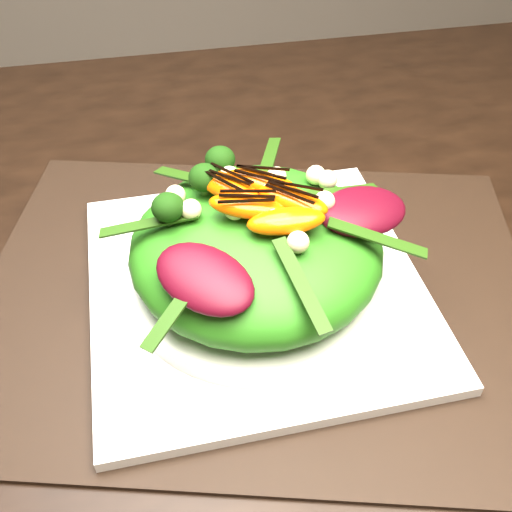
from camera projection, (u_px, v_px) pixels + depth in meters
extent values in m
cube|color=black|center=(332.00, 261.00, 0.59)|extent=(1.60, 0.90, 0.75)
cube|color=black|center=(256.00, 292.00, 0.53)|extent=(0.57, 0.48, 0.00)
cube|color=silver|center=(256.00, 286.00, 0.53)|extent=(0.29, 0.29, 0.01)
cylinder|color=silver|center=(256.00, 275.00, 0.52)|extent=(0.27, 0.27, 0.02)
ellipsoid|color=#2D7415|center=(256.00, 247.00, 0.49)|extent=(0.27, 0.27, 0.07)
ellipsoid|color=#3E0611|center=(363.00, 211.00, 0.48)|extent=(0.09, 0.07, 0.02)
ellipsoid|color=#E54D03|center=(221.00, 188.00, 0.48)|extent=(0.06, 0.03, 0.02)
sphere|color=#1A370A|center=(184.00, 195.00, 0.47)|extent=(0.04, 0.04, 0.04)
sphere|color=beige|center=(313.00, 249.00, 0.44)|extent=(0.02, 0.02, 0.02)
cube|color=black|center=(221.00, 180.00, 0.48)|extent=(0.04, 0.01, 0.00)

